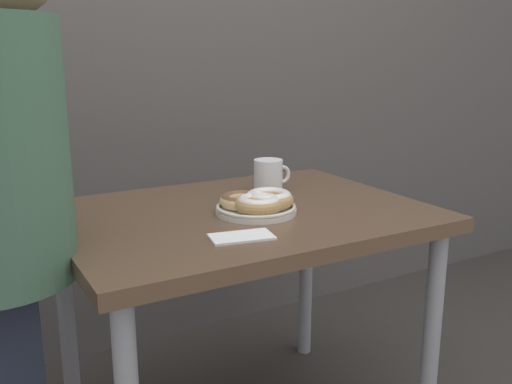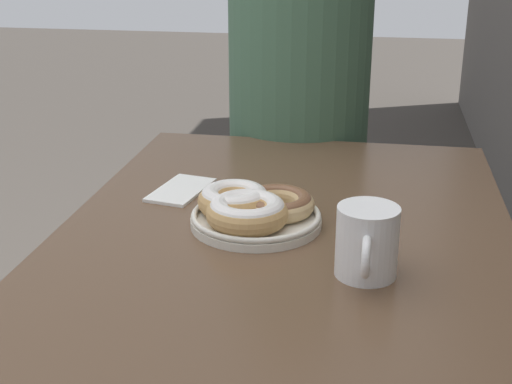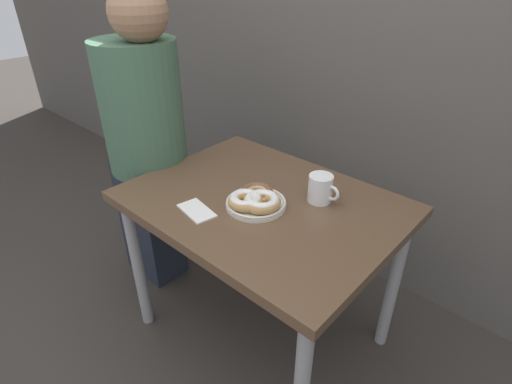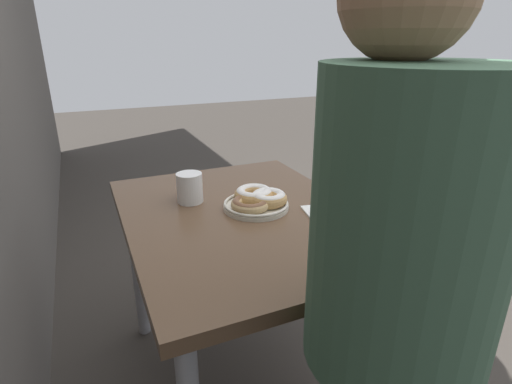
% 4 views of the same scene
% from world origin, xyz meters
% --- Properties ---
extents(wall_back, '(8.00, 0.05, 2.60)m').
position_xyz_m(wall_back, '(0.00, 1.12, 1.30)').
color(wall_back, '#56514C').
rests_on(wall_back, ground_plane).
extents(dining_table, '(1.00, 0.76, 0.72)m').
position_xyz_m(dining_table, '(0.00, 0.39, 0.63)').
color(dining_table, brown).
rests_on(dining_table, ground_plane).
extents(donut_plate, '(0.22, 0.24, 0.06)m').
position_xyz_m(donut_plate, '(0.02, 0.33, 0.75)').
color(donut_plate, silver).
rests_on(donut_plate, dining_table).
extents(coffee_mug, '(0.13, 0.09, 0.10)m').
position_xyz_m(coffee_mug, '(0.17, 0.53, 0.77)').
color(coffee_mug, white).
rests_on(coffee_mug, dining_table).
extents(napkin, '(0.16, 0.11, 0.01)m').
position_xyz_m(napkin, '(-0.12, 0.17, 0.72)').
color(napkin, white).
rests_on(napkin, dining_table).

